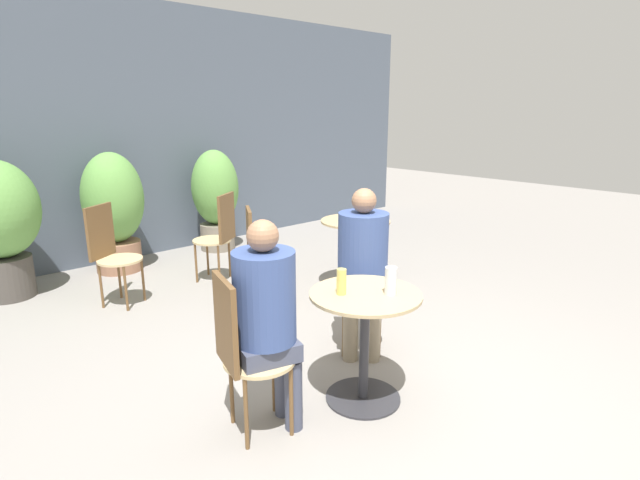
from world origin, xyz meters
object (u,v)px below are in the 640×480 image
at_px(cafe_table_far, 355,242).
at_px(bistro_chair_0, 362,276).
at_px(seated_person_1, 267,310).
at_px(bistro_chair_1, 242,345).
at_px(potted_plant_1, 114,207).
at_px(cafe_table_near, 365,327).
at_px(bistro_chair_4, 220,230).
at_px(beer_glass_1, 391,281).
at_px(seated_person_0, 363,260).
at_px(beer_glass_0, 341,282).
at_px(bistro_chair_2, 109,247).
at_px(potted_plant_2, 215,195).
at_px(bistro_chair_3, 259,251).

distance_m(cafe_table_far, bistro_chair_0, 1.23).
bearing_deg(seated_person_1, bistro_chair_1, 90.00).
bearing_deg(potted_plant_1, cafe_table_far, -55.56).
relative_size(cafe_table_near, potted_plant_1, 0.54).
bearing_deg(bistro_chair_4, beer_glass_1, 47.25).
distance_m(seated_person_0, seated_person_1, 1.08).
distance_m(cafe_table_near, seated_person_1, 0.67).
bearing_deg(bistro_chair_1, cafe_table_near, -90.00).
distance_m(seated_person_0, beer_glass_1, 0.66).
height_order(bistro_chair_4, beer_glass_0, bistro_chair_4).
bearing_deg(cafe_table_near, seated_person_0, 43.94).
height_order(bistro_chair_0, bistro_chair_2, same).
bearing_deg(cafe_table_far, potted_plant_2, 95.89).
bearing_deg(bistro_chair_0, potted_plant_1, 148.09).
bearing_deg(potted_plant_1, beer_glass_1, -87.06).
distance_m(seated_person_0, beer_glass_0, 0.67).
distance_m(bistro_chair_3, seated_person_1, 1.78).
bearing_deg(beer_glass_1, bistro_chair_3, 79.89).
height_order(bistro_chair_4, potted_plant_1, potted_plant_1).
bearing_deg(bistro_chair_3, potted_plant_1, 44.89).
distance_m(bistro_chair_1, bistro_chair_2, 2.47).
distance_m(cafe_table_near, bistro_chair_2, 2.73).
bearing_deg(bistro_chair_4, seated_person_0, 54.21).
relative_size(bistro_chair_1, bistro_chair_4, 1.00).
distance_m(bistro_chair_0, seated_person_0, 0.24).
relative_size(bistro_chair_2, potted_plant_2, 0.73).
relative_size(cafe_table_near, bistro_chair_0, 0.76).
distance_m(cafe_table_near, potted_plant_2, 3.84).
bearing_deg(potted_plant_2, bistro_chair_2, -150.51).
bearing_deg(beer_glass_0, bistro_chair_0, 33.77).
height_order(bistro_chair_2, beer_glass_0, bistro_chair_2).
distance_m(seated_person_1, beer_glass_0, 0.49).
bearing_deg(potted_plant_1, cafe_table_near, -88.42).
xyz_separation_m(cafe_table_near, bistro_chair_0, (0.56, 0.54, 0.06)).
height_order(bistro_chair_0, potted_plant_1, potted_plant_1).
bearing_deg(cafe_table_far, beer_glass_1, -130.95).
xyz_separation_m(cafe_table_far, seated_person_1, (-2.02, -1.24, 0.23)).
bearing_deg(seated_person_1, bistro_chair_0, -56.42).
bearing_deg(bistro_chair_4, bistro_chair_2, -39.40).
xyz_separation_m(bistro_chair_3, potted_plant_1, (-0.50, 2.00, 0.18)).
relative_size(cafe_table_near, bistro_chair_4, 0.76).
height_order(seated_person_1, beer_glass_1, seated_person_1).
relative_size(bistro_chair_1, seated_person_1, 0.76).
bearing_deg(seated_person_0, seated_person_1, -120.01).
xyz_separation_m(bistro_chair_4, potted_plant_2, (0.63, 1.10, 0.16)).
bearing_deg(bistro_chair_0, bistro_chair_3, 144.21).
bearing_deg(bistro_chair_1, beer_glass_0, -85.63).
height_order(seated_person_1, potted_plant_2, potted_plant_2).
xyz_separation_m(bistro_chair_0, bistro_chair_4, (0.01, 2.01, 0.00)).
distance_m(cafe_table_near, cafe_table_far, 2.01).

